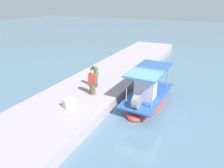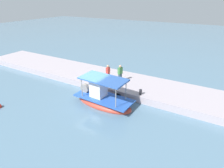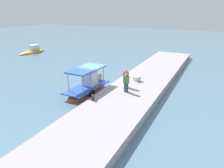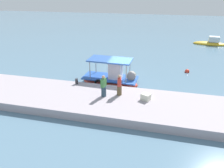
{
  "view_description": "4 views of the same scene",
  "coord_description": "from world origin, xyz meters",
  "px_view_note": "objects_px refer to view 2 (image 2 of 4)",
  "views": [
    {
      "loc": [
        10.29,
        3.11,
        6.29
      ],
      "look_at": [
        -0.82,
        -2.36,
        1.09
      ],
      "focal_mm": 32.3,
      "sensor_mm": 36.0,
      "label": 1
    },
    {
      "loc": [
        -8.75,
        11.55,
        8.22
      ],
      "look_at": [
        -1.05,
        -1.73,
        1.14
      ],
      "focal_mm": 30.19,
      "sensor_mm": 36.0,
      "label": 2
    },
    {
      "loc": [
        -17.32,
        -10.42,
        7.66
      ],
      "look_at": [
        -0.81,
        -2.34,
        1.12
      ],
      "focal_mm": 35.44,
      "sensor_mm": 36.0,
      "label": 3
    },
    {
      "loc": [
        3.13,
        -17.44,
        8.05
      ],
      "look_at": [
        -0.51,
        -2.35,
        1.07
      ],
      "focal_mm": 34.07,
      "sensor_mm": 36.0,
      "label": 4
    }
  ],
  "objects_px": {
    "main_fishing_boat": "(103,99)",
    "fisherman_near_bollard": "(120,74)",
    "fisherman_by_crate": "(108,74)",
    "cargo_crate": "(93,74)",
    "mooring_bollard": "(141,92)"
  },
  "relations": [
    {
      "from": "fisherman_by_crate",
      "to": "mooring_bollard",
      "type": "relative_size",
      "value": 3.53
    },
    {
      "from": "cargo_crate",
      "to": "fisherman_by_crate",
      "type": "bearing_deg",
      "value": 170.62
    },
    {
      "from": "main_fishing_boat",
      "to": "fisherman_near_bollard",
      "type": "xyz_separation_m",
      "value": [
        0.33,
        -3.69,
        0.92
      ]
    },
    {
      "from": "fisherman_near_bollard",
      "to": "mooring_bollard",
      "type": "xyz_separation_m",
      "value": [
        -2.85,
        1.62,
        -0.53
      ]
    },
    {
      "from": "mooring_bollard",
      "to": "cargo_crate",
      "type": "relative_size",
      "value": 0.74
    },
    {
      "from": "fisherman_by_crate",
      "to": "cargo_crate",
      "type": "distance_m",
      "value": 2.12
    },
    {
      "from": "mooring_bollard",
      "to": "cargo_crate",
      "type": "bearing_deg",
      "value": -13.85
    },
    {
      "from": "fisherman_near_bollard",
      "to": "fisherman_by_crate",
      "type": "xyz_separation_m",
      "value": [
        1.1,
        0.49,
        -0.02
      ]
    },
    {
      "from": "main_fishing_boat",
      "to": "fisherman_near_bollard",
      "type": "bearing_deg",
      "value": -84.91
    },
    {
      "from": "main_fishing_boat",
      "to": "cargo_crate",
      "type": "xyz_separation_m",
      "value": [
        3.46,
        -3.54,
        0.39
      ]
    },
    {
      "from": "fisherman_near_bollard",
      "to": "fisherman_by_crate",
      "type": "height_order",
      "value": "fisherman_near_bollard"
    },
    {
      "from": "main_fishing_boat",
      "to": "cargo_crate",
      "type": "distance_m",
      "value": 4.96
    },
    {
      "from": "main_fishing_boat",
      "to": "fisherman_near_bollard",
      "type": "relative_size",
      "value": 3.12
    },
    {
      "from": "main_fishing_boat",
      "to": "mooring_bollard",
      "type": "relative_size",
      "value": 11.29
    },
    {
      "from": "mooring_bollard",
      "to": "cargo_crate",
      "type": "height_order",
      "value": "cargo_crate"
    }
  ]
}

